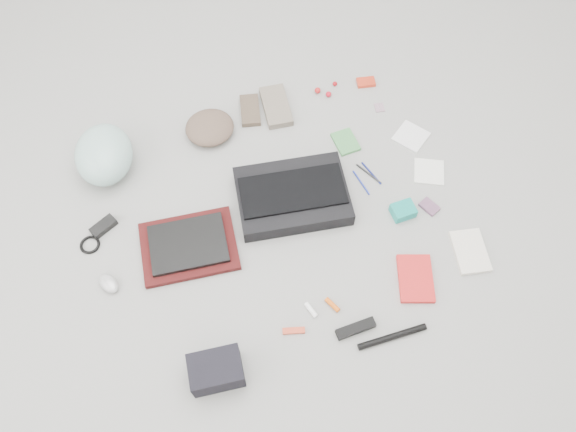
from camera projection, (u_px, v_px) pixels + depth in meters
name	position (u px, v px, depth m)	size (l,w,h in m)	color
ground_plane	(288.00, 222.00, 2.33)	(4.00, 4.00, 0.00)	gray
messenger_bag	(292.00, 196.00, 2.35)	(0.46, 0.33, 0.08)	black
bag_flap	(293.00, 191.00, 2.31)	(0.43, 0.20, 0.01)	black
laptop_sleeve	(189.00, 246.00, 2.26)	(0.38, 0.28, 0.03)	#410F0F
laptop	(188.00, 244.00, 2.24)	(0.30, 0.22, 0.02)	black
bike_helmet	(104.00, 155.00, 2.38)	(0.24, 0.30, 0.18)	#A8D5CB
beanie	(210.00, 128.00, 2.52)	(0.22, 0.21, 0.08)	brown
mitten_left	(250.00, 110.00, 2.59)	(0.09, 0.17, 0.03)	brown
mitten_right	(276.00, 106.00, 2.60)	(0.11, 0.23, 0.03)	gray
power_brick	(104.00, 226.00, 2.30)	(0.11, 0.05, 0.03)	black
cable_coil	(90.00, 245.00, 2.27)	(0.08, 0.08, 0.01)	black
mouse	(109.00, 283.00, 2.18)	(0.06, 0.10, 0.04)	#ADADAD
camera_bag	(216.00, 371.00, 1.98)	(0.19, 0.13, 0.12)	black
multitool	(294.00, 331.00, 2.10)	(0.08, 0.02, 0.01)	#C53D22
toiletry_tube_white	(311.00, 310.00, 2.14)	(0.02, 0.02, 0.07)	white
toiletry_tube_orange	(332.00, 305.00, 2.15)	(0.02, 0.02, 0.07)	#E45C10
u_lock	(356.00, 328.00, 2.10)	(0.15, 0.04, 0.03)	black
bike_pump	(392.00, 337.00, 2.09)	(0.03, 0.03, 0.27)	black
book_red	(416.00, 279.00, 2.20)	(0.13, 0.20, 0.02)	red
book_white	(470.00, 251.00, 2.26)	(0.13, 0.19, 0.02)	silver
notepad	(346.00, 142.00, 2.52)	(0.09, 0.13, 0.01)	#438747
pen_blue	(361.00, 183.00, 2.42)	(0.01, 0.01, 0.13)	#1C2D9C
pen_black	(369.00, 174.00, 2.44)	(0.01, 0.01, 0.14)	black
pen_navy	(371.00, 173.00, 2.44)	(0.01, 0.01, 0.13)	#0C135C
accordion_wallet	(403.00, 211.00, 2.33)	(0.09, 0.08, 0.05)	#139588
card_deck	(429.00, 207.00, 2.36)	(0.05, 0.08, 0.01)	#7A506D
napkin_top	(411.00, 136.00, 2.54)	(0.13, 0.13, 0.01)	silver
napkin_bottom	(429.00, 172.00, 2.45)	(0.13, 0.13, 0.01)	silver
lollipop_a	(318.00, 90.00, 2.65)	(0.03, 0.03, 0.03)	red
lollipop_b	(329.00, 94.00, 2.64)	(0.03, 0.03, 0.03)	red
lollipop_c	(335.00, 84.00, 2.67)	(0.02, 0.02, 0.02)	#9B0D13
altoids_tin	(366.00, 82.00, 2.68)	(0.09, 0.05, 0.02)	red
stamp_sheet	(379.00, 108.00, 2.62)	(0.04, 0.05, 0.00)	#A48092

